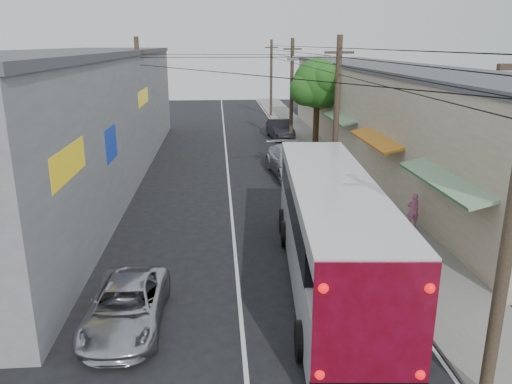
% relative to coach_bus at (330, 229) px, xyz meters
% --- Properties ---
extents(ground, '(120.00, 120.00, 0.00)m').
position_rel_coach_bus_xyz_m(ground, '(-3.01, -4.10, -1.83)').
color(ground, black).
rests_on(ground, ground).
extents(sidewalk, '(3.00, 80.00, 0.12)m').
position_rel_coach_bus_xyz_m(sidewalk, '(3.49, 15.90, -1.77)').
color(sidewalk, slate).
rests_on(sidewalk, ground).
extents(building_right, '(7.09, 40.00, 6.25)m').
position_rel_coach_bus_xyz_m(building_right, '(7.98, 17.90, 1.32)').
color(building_right, beige).
rests_on(building_right, ground).
extents(building_left, '(7.20, 36.00, 7.25)m').
position_rel_coach_bus_xyz_m(building_left, '(-11.51, 13.89, 1.82)').
color(building_left, gray).
rests_on(building_left, ground).
extents(utility_poles, '(11.80, 45.28, 8.00)m').
position_rel_coach_bus_xyz_m(utility_poles, '(0.12, 16.22, 2.30)').
color(utility_poles, '#473828').
rests_on(utility_poles, ground).
extents(street_tree, '(4.40, 4.00, 6.60)m').
position_rel_coach_bus_xyz_m(street_tree, '(3.86, 21.91, 2.84)').
color(street_tree, '#3F2B19').
rests_on(street_tree, ground).
extents(coach_bus, '(3.56, 12.42, 3.53)m').
position_rel_coach_bus_xyz_m(coach_bus, '(0.00, 0.00, 0.00)').
color(coach_bus, silver).
rests_on(coach_bus, ground).
extents(jeepney, '(2.09, 4.46, 1.23)m').
position_rel_coach_bus_xyz_m(jeepney, '(-6.20, -2.39, -1.21)').
color(jeepney, '#BABAC1').
rests_on(jeepney, ground).
extents(parked_suv, '(2.95, 6.16, 1.73)m').
position_rel_coach_bus_xyz_m(parked_suv, '(0.79, 13.71, -0.96)').
color(parked_suv, '#A7A7AF').
rests_on(parked_suv, ground).
extents(parked_car_mid, '(2.17, 4.26, 1.39)m').
position_rel_coach_bus_xyz_m(parked_car_mid, '(0.79, 15.90, -1.14)').
color(parked_car_mid, '#2A2A2F').
rests_on(parked_car_mid, ground).
extents(parked_car_far, '(2.02, 4.80, 1.54)m').
position_rel_coach_bus_xyz_m(parked_car_far, '(1.59, 25.97, -1.06)').
color(parked_car_far, black).
rests_on(parked_car_far, ground).
extents(pedestrian_near, '(0.54, 0.36, 1.48)m').
position_rel_coach_bus_xyz_m(pedestrian_near, '(4.59, 4.42, -0.97)').
color(pedestrian_near, '#CC6C99').
rests_on(pedestrian_near, sidewalk).
extents(pedestrian_far, '(0.96, 0.90, 1.57)m').
position_rel_coach_bus_xyz_m(pedestrian_far, '(3.24, 5.76, -0.93)').
color(pedestrian_far, '#8B9CCB').
rests_on(pedestrian_far, sidewalk).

